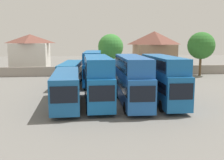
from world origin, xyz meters
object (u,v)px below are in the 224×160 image
at_px(bus_3, 132,78).
at_px(tree_left_of_lot, 111,47).
at_px(bus_7, 118,71).
at_px(house_terrace_centre, 154,50).
at_px(bus_2, 98,78).
at_px(bus_4, 163,77).
at_px(house_terrace_left, 31,53).
at_px(bus_5, 71,72).
at_px(bus_8, 142,71).
at_px(tree_behind_wall, 201,46).
at_px(bus_6, 93,66).
at_px(bus_1, 66,87).

distance_m(bus_3, tree_left_of_lot, 25.97).
height_order(bus_7, house_terrace_centre, house_terrace_centre).
height_order(bus_2, bus_4, bus_4).
bearing_deg(bus_7, house_terrace_left, -140.22).
bearing_deg(bus_5, bus_8, 94.67).
bearing_deg(tree_behind_wall, tree_left_of_lot, 165.06).
xyz_separation_m(bus_4, house_terrace_left, (-19.51, 30.15, 1.23)).
xyz_separation_m(bus_5, house_terrace_centre, (18.10, 18.90, 2.55)).
xyz_separation_m(bus_5, bus_8, (11.06, -0.01, 0.06)).
bearing_deg(bus_6, house_terrace_left, -139.45).
distance_m(bus_1, house_terrace_left, 31.45).
relative_size(bus_8, house_terrace_centre, 1.21).
bearing_deg(house_terrace_left, bus_4, -57.09).
height_order(bus_3, tree_behind_wall, tree_behind_wall).
distance_m(bus_6, house_terrace_left, 21.01).
xyz_separation_m(bus_1, bus_4, (10.25, -0.16, 0.86)).
bearing_deg(bus_6, house_terrace_centre, 145.61).
bearing_deg(house_terrace_centre, bus_8, -110.41).
xyz_separation_m(bus_4, bus_5, (-10.33, 13.06, -0.91)).
xyz_separation_m(bus_2, bus_4, (6.98, -0.22, 0.00)).
relative_size(bus_4, house_terrace_centre, 1.18).
height_order(bus_2, bus_8, bus_2).
bearing_deg(bus_2, tree_behind_wall, 134.21).
relative_size(bus_8, tree_behind_wall, 1.31).
xyz_separation_m(bus_3, bus_8, (4.12, 13.30, -0.86)).
bearing_deg(tree_behind_wall, bus_8, -148.65).
relative_size(bus_5, bus_7, 1.16).
bearing_deg(bus_3, bus_5, -151.20).
distance_m(bus_2, bus_8, 15.00).
xyz_separation_m(bus_6, bus_7, (3.89, -0.58, -0.81)).
height_order(bus_8, tree_left_of_lot, tree_left_of_lot).
bearing_deg(bus_4, bus_1, -90.69).
height_order(bus_1, bus_3, bus_3).
height_order(bus_7, bus_8, bus_7).
bearing_deg(tree_behind_wall, house_terrace_centre, 119.53).
height_order(bus_5, bus_8, bus_8).
xyz_separation_m(bus_3, tree_behind_wall, (17.32, 21.34, 2.86)).
distance_m(bus_3, bus_4, 3.40).
relative_size(bus_3, bus_7, 1.04).
relative_size(bus_6, house_terrace_centre, 1.23).
distance_m(bus_3, house_terrace_left, 34.43).
height_order(bus_1, house_terrace_left, house_terrace_left).
distance_m(bus_1, tree_left_of_lot, 26.68).
xyz_separation_m(bus_1, bus_5, (-0.09, 12.90, -0.05)).
xyz_separation_m(bus_7, bus_8, (3.86, 0.33, -0.01)).
bearing_deg(bus_5, bus_4, 43.05).
bearing_deg(bus_2, bus_6, 179.39).
bearing_deg(bus_4, bus_2, -91.59).
bearing_deg(bus_3, tree_left_of_lot, -179.75).
bearing_deg(bus_8, bus_6, -95.83).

